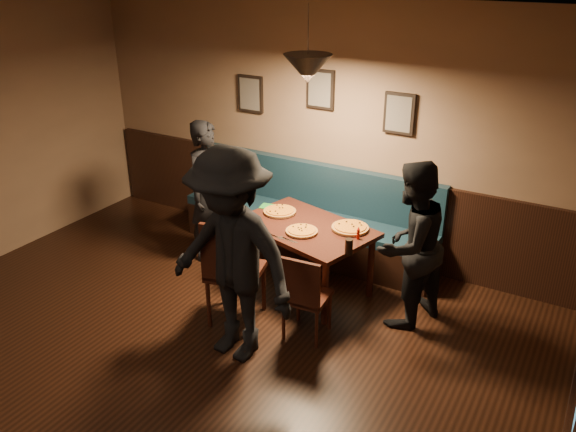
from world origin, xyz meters
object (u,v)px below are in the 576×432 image
(diner_left, at_px, (209,191))
(diner_right, at_px, (410,245))
(soda_glass, at_px, (349,247))
(diner_front, at_px, (231,257))
(chair_near_left, at_px, (236,269))
(chair_near_right, at_px, (307,294))
(dining_table, at_px, (305,257))
(tabasco_bottle, at_px, (358,233))
(booth_bench, at_px, (307,213))

(diner_left, height_order, diner_right, diner_left)
(soda_glass, bearing_deg, diner_front, -124.82)
(chair_near_left, xyz_separation_m, soda_glass, (0.91, 0.47, 0.25))
(chair_near_right, distance_m, diner_left, 1.87)
(dining_table, distance_m, diner_front, 1.38)
(chair_near_left, xyz_separation_m, tabasco_bottle, (0.86, 0.80, 0.24))
(booth_bench, height_order, dining_table, booth_bench)
(chair_near_left, distance_m, diner_front, 0.66)
(tabasco_bottle, bearing_deg, chair_near_left, -137.06)
(dining_table, distance_m, chair_near_right, 0.82)
(booth_bench, bearing_deg, soda_glass, -46.48)
(dining_table, bearing_deg, tabasco_bottle, 14.27)
(booth_bench, distance_m, diner_right, 1.65)
(diner_left, bearing_deg, booth_bench, -50.56)
(diner_right, xyz_separation_m, soda_glass, (-0.47, -0.29, -0.01))
(booth_bench, bearing_deg, diner_left, -145.69)
(dining_table, relative_size, soda_glass, 8.60)
(diner_right, height_order, diner_front, diner_front)
(chair_near_left, bearing_deg, chair_near_right, -6.58)
(diner_right, bearing_deg, soda_glass, -36.94)
(chair_near_right, height_order, soda_glass, soda_glass)
(diner_left, distance_m, diner_front, 1.82)
(booth_bench, height_order, chair_near_left, chair_near_left)
(chair_near_right, distance_m, diner_right, 1.02)
(chair_near_left, relative_size, diner_front, 0.57)
(diner_left, bearing_deg, dining_table, -88.68)
(chair_near_left, relative_size, tabasco_bottle, 8.28)
(booth_bench, bearing_deg, chair_near_left, -87.63)
(chair_near_right, height_order, diner_front, diner_front)
(chair_near_left, bearing_deg, tabasco_bottle, 28.40)
(diner_left, xyz_separation_m, soda_glass, (1.87, -0.42, -0.01))
(chair_near_right, height_order, diner_left, diner_left)
(booth_bench, height_order, diner_right, diner_right)
(diner_left, xyz_separation_m, diner_front, (1.23, -1.33, 0.14))
(booth_bench, height_order, diner_front, diner_front)
(diner_front, bearing_deg, diner_left, 137.76)
(dining_table, height_order, diner_left, diner_left)
(tabasco_bottle, bearing_deg, diner_right, -4.49)
(booth_bench, xyz_separation_m, chair_near_right, (0.76, -1.41, -0.08))
(dining_table, bearing_deg, soda_glass, -13.33)
(chair_near_right, bearing_deg, tabasco_bottle, 72.06)
(soda_glass, xyz_separation_m, tabasco_bottle, (-0.05, 0.33, -0.01))
(chair_near_right, relative_size, diner_left, 0.53)
(tabasco_bottle, bearing_deg, chair_near_right, -103.05)
(diner_left, distance_m, tabasco_bottle, 1.82)
(diner_right, height_order, tabasco_bottle, diner_right)
(dining_table, bearing_deg, diner_front, -75.63)
(diner_left, height_order, soda_glass, diner_left)
(diner_front, relative_size, tabasco_bottle, 14.53)
(booth_bench, bearing_deg, diner_front, -80.04)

